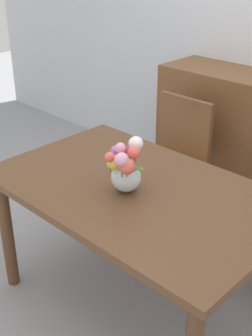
{
  "coord_description": "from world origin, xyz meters",
  "views": [
    {
      "loc": [
        1.28,
        -1.4,
        1.82
      ],
      "look_at": [
        -0.01,
        -0.06,
        0.87
      ],
      "focal_mm": 47.99,
      "sensor_mm": 36.0,
      "label": 1
    }
  ],
  "objects": [
    {
      "name": "ground_plane",
      "position": [
        0.0,
        0.0,
        0.0
      ],
      "size": [
        12.0,
        12.0,
        0.0
      ],
      "primitive_type": "plane",
      "color": "#939399"
    },
    {
      "name": "dining_table",
      "position": [
        0.0,
        0.0,
        0.65
      ],
      "size": [
        1.44,
        0.9,
        0.75
      ],
      "color": "brown",
      "rests_on": "ground_plane"
    },
    {
      "name": "chair_left",
      "position": [
        -0.39,
        0.79,
        0.52
      ],
      "size": [
        0.42,
        0.42,
        0.9
      ],
      "rotation": [
        0.0,
        0.0,
        3.14
      ],
      "color": "brown",
      "rests_on": "ground_plane"
    },
    {
      "name": "dresser",
      "position": [
        -0.12,
        1.33,
        0.5
      ],
      "size": [
        1.4,
        0.47,
        1.0
      ],
      "color": "brown",
      "rests_on": "ground_plane"
    },
    {
      "name": "flower_vase",
      "position": [
        -0.01,
        -0.07,
        0.87
      ],
      "size": [
        0.2,
        0.22,
        0.26
      ],
      "color": "silver",
      "rests_on": "dining_table"
    }
  ]
}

